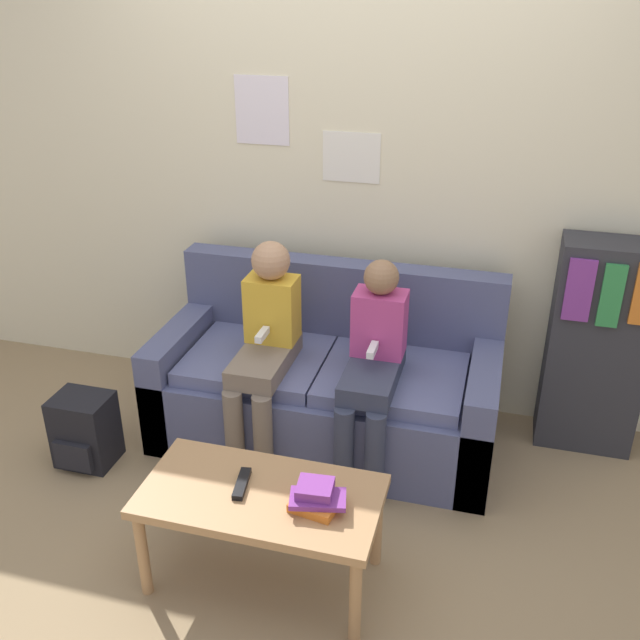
{
  "coord_description": "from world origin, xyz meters",
  "views": [
    {
      "loc": [
        0.77,
        -2.45,
        2.16
      ],
      "look_at": [
        0.0,
        0.36,
        0.72
      ],
      "focal_mm": 40.0,
      "sensor_mm": 36.0,
      "label": 1
    }
  ],
  "objects": [
    {
      "name": "ground_plane",
      "position": [
        0.0,
        0.0,
        0.0
      ],
      "size": [
        10.0,
        10.0,
        0.0
      ],
      "primitive_type": "plane",
      "color": "#937A56"
    },
    {
      "name": "person_left",
      "position": [
        -0.25,
        0.31,
        0.6
      ],
      "size": [
        0.24,
        0.53,
        1.05
      ],
      "color": "#756656",
      "rests_on": "ground_plane"
    },
    {
      "name": "wall_back",
      "position": [
        -0.0,
        0.97,
        1.3
      ],
      "size": [
        8.0,
        0.06,
        2.6
      ],
      "color": "beige",
      "rests_on": "ground_plane"
    },
    {
      "name": "book_stack",
      "position": [
        0.23,
        -0.52,
        0.46
      ],
      "size": [
        0.22,
        0.16,
        0.09
      ],
      "color": "orange",
      "rests_on": "coffee_table"
    },
    {
      "name": "tv_remote",
      "position": [
        -0.07,
        -0.49,
        0.43
      ],
      "size": [
        0.07,
        0.17,
        0.02
      ],
      "rotation": [
        0.0,
        0.0,
        0.15
      ],
      "color": "black",
      "rests_on": "coffee_table"
    },
    {
      "name": "coffee_table",
      "position": [
        0.01,
        -0.5,
        0.37
      ],
      "size": [
        0.9,
        0.46,
        0.42
      ],
      "color": "#AD7F51",
      "rests_on": "ground_plane"
    },
    {
      "name": "backpack",
      "position": [
        -1.06,
        -0.03,
        0.18
      ],
      "size": [
        0.27,
        0.25,
        0.36
      ],
      "color": "black",
      "rests_on": "ground_plane"
    },
    {
      "name": "person_right",
      "position": [
        0.26,
        0.31,
        0.57
      ],
      "size": [
        0.24,
        0.53,
        1.01
      ],
      "color": "#33384C",
      "rests_on": "ground_plane"
    },
    {
      "name": "bookshelf",
      "position": [
        1.26,
        0.79,
        0.54
      ],
      "size": [
        0.45,
        0.27,
        1.07
      ],
      "color": "#2D2D33",
      "rests_on": "ground_plane"
    },
    {
      "name": "couch",
      "position": [
        0.0,
        0.5,
        0.28
      ],
      "size": [
        1.66,
        0.76,
        0.85
      ],
      "color": "#4C5175",
      "rests_on": "ground_plane"
    }
  ]
}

